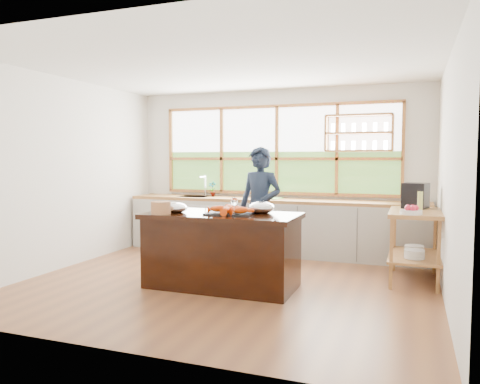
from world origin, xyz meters
The scene contains 18 objects.
ground_plane centered at (0.00, 0.00, 0.00)m, with size 5.00×5.00×0.00m, color brown.
room_shell centered at (0.02, 0.51, 1.75)m, with size 5.02×4.52×2.71m.
back_counter centered at (-0.02, 1.94, 0.45)m, with size 4.90×0.63×0.90m.
right_shelf_unit centered at (2.19, 0.89, 0.60)m, with size 0.62×1.10×0.90m.
island centered at (0.00, -0.20, 0.45)m, with size 1.85×0.90×0.90m.
cook centered at (0.18, 0.74, 0.86)m, with size 0.63×0.41×1.72m, color #172033.
potted_plant centered at (-1.08, 2.00, 1.03)m, with size 0.14×0.09×0.27m, color slate.
cutting_board centered at (-0.06, 1.94, 0.91)m, with size 0.40×0.30×0.01m, color #7ACA4F.
espresso_machine centered at (2.19, 1.24, 1.07)m, with size 0.29×0.31×0.33m, color black.
wine_bottle centered at (2.24, 0.77, 1.03)m, with size 0.06×0.06×0.25m, color #B0BB56.
fruit_bowl centered at (2.14, 0.50, 0.94)m, with size 0.26×0.26×0.11m.
slate_board centered at (0.11, -0.22, 0.91)m, with size 0.55×0.40×0.02m, color black.
lobster_pile centered at (0.13, -0.25, 0.96)m, with size 0.52×0.48×0.08m.
mixing_bowl_left centered at (-0.56, -0.29, 0.96)m, with size 0.27×0.27×0.13m, color silver.
mixing_bowl_right centered at (0.43, 0.02, 0.97)m, with size 0.31×0.31×0.15m, color silver.
wine_glass centered at (0.25, -0.44, 1.06)m, with size 0.08×0.08×0.22m.
wicker_basket centered at (-0.66, -0.51, 0.97)m, with size 0.23×0.23×0.15m, color #A77649.
parchment_roll centered at (-0.83, 0.03, 0.94)m, with size 0.08×0.08×0.30m, color silver.
Camera 1 is at (2.14, -5.37, 1.57)m, focal length 35.00 mm.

